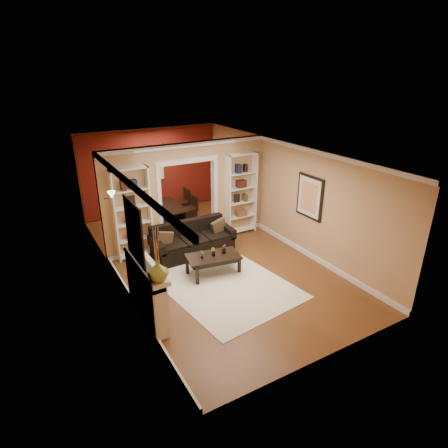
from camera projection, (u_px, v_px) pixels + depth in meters
floor at (210, 259)px, 9.36m from camera, size 8.00×8.00×0.00m
ceiling at (208, 151)px, 8.32m from camera, size 8.00×8.00×0.00m
wall_back at (151, 171)px, 12.04m from camera, size 8.00×0.00×8.00m
wall_front at (332, 287)px, 5.63m from camera, size 8.00×0.00×8.00m
wall_left at (113, 226)px, 7.81m from camera, size 0.00×8.00×8.00m
wall_right at (284, 193)px, 9.87m from camera, size 0.00×8.00×8.00m
partition_wall at (188, 194)px, 9.80m from camera, size 4.50×0.15×2.70m
red_back_panel at (152, 172)px, 12.03m from camera, size 4.44×0.04×2.64m
dining_window at (152, 165)px, 11.91m from camera, size 0.78×0.03×0.98m
area_rug at (221, 282)px, 8.33m from camera, size 2.79×3.61×0.01m
sofa at (193, 239)px, 9.45m from camera, size 2.09×0.90×0.82m
pillow_left at (165, 239)px, 9.03m from camera, size 0.38×0.14×0.37m
pillow_right at (219, 227)px, 9.70m from camera, size 0.41×0.18×0.39m
coffee_table at (213, 264)px, 8.61m from camera, size 1.29×0.84×0.46m
plant_left at (202, 254)px, 8.35m from camera, size 0.13×0.13×0.21m
plant_center at (213, 252)px, 8.49m from camera, size 0.12×0.13×0.20m
plant_right at (224, 249)px, 8.61m from camera, size 0.14×0.14×0.21m
bookshelf_left at (132, 214)px, 9.03m from camera, size 0.90×0.30×2.30m
bookshelf_right at (241, 194)px, 10.45m from camera, size 0.90×0.30×2.30m
fireplace at (147, 290)px, 6.97m from camera, size 0.32×1.70×1.16m
vase at (158, 271)px, 6.12m from camera, size 0.45×0.45×0.36m
mirror at (134, 232)px, 6.44m from camera, size 0.03×0.95×1.10m
wall_sconce at (109, 197)px, 8.11m from camera, size 0.18×0.18×0.22m
framed_art at (309, 197)px, 8.97m from camera, size 0.04×0.85×1.05m
dining_table at (168, 214)px, 11.48m from camera, size 1.55×0.86×0.54m
dining_chair_nw at (154, 216)px, 10.94m from camera, size 0.53×0.53×0.81m
dining_chair_ne at (188, 209)px, 11.44m from camera, size 0.52×0.52×0.84m
dining_chair_sw at (147, 210)px, 11.43m from camera, size 0.39×0.39×0.78m
dining_chair_se at (180, 202)px, 11.90m from camera, size 0.50×0.50×0.91m
chandelier at (165, 158)px, 10.74m from camera, size 0.50×0.50×0.30m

